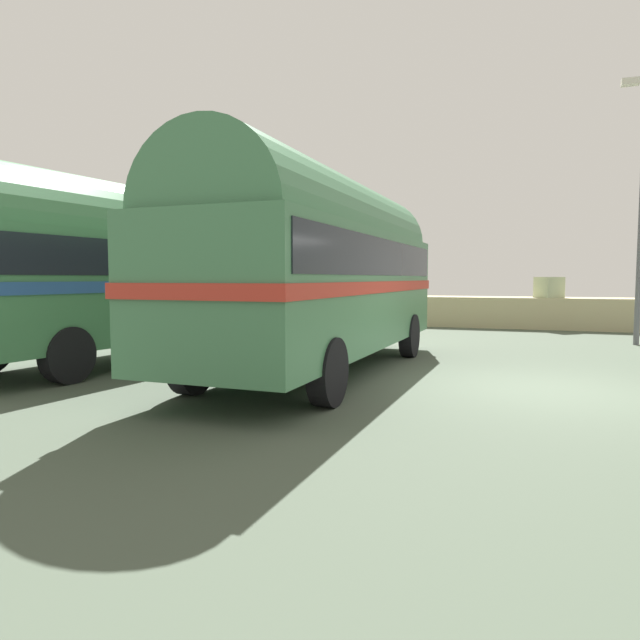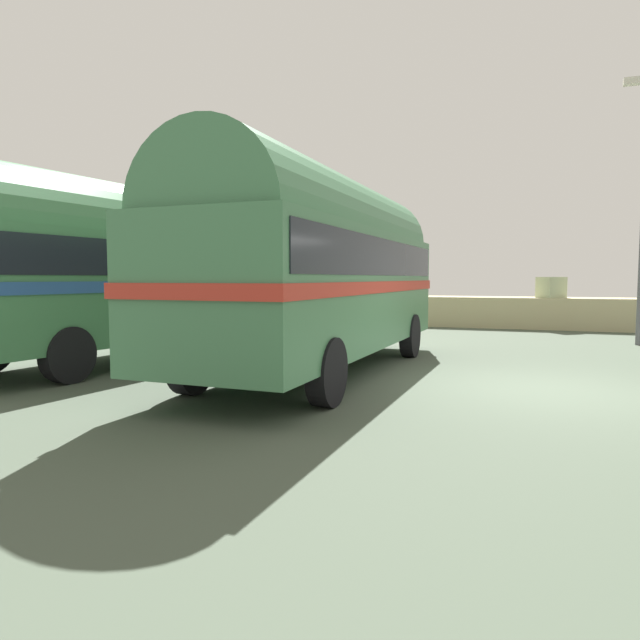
% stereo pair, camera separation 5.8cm
% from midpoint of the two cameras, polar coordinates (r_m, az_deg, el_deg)
% --- Properties ---
extents(ground, '(32.00, 26.00, 0.02)m').
position_cam_midpoint_polar(ground, '(9.63, 21.70, -6.64)').
color(ground, '#455142').
extents(breakwater, '(31.36, 2.00, 2.33)m').
position_cam_midpoint_polar(breakwater, '(21.28, 20.84, 1.04)').
color(breakwater, tan).
rests_on(breakwater, ground).
extents(vintage_coach, '(2.70, 8.66, 3.70)m').
position_cam_midpoint_polar(vintage_coach, '(10.44, 0.32, 5.74)').
color(vintage_coach, black).
rests_on(vintage_coach, ground).
extents(second_coach, '(3.51, 8.82, 3.70)m').
position_cam_midpoint_polar(second_coach, '(12.77, -18.24, 5.26)').
color(second_coach, black).
rests_on(second_coach, ground).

